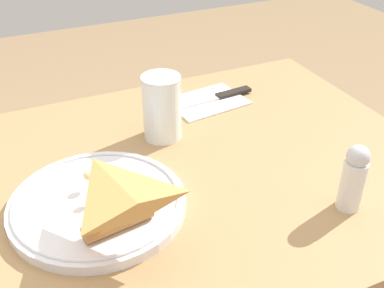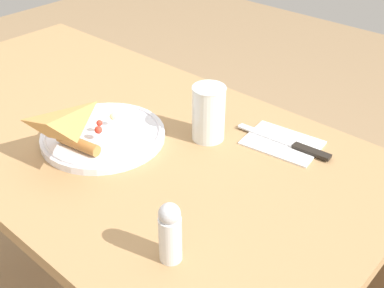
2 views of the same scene
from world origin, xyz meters
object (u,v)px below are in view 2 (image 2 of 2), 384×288
Objects in this scene: plate_pizza at (102,134)px; salt_shaker at (170,232)px; dining_table at (112,167)px; milk_glass at (208,114)px; napkin_folded at (282,143)px; butter_knife at (288,143)px.

plate_pizza is 2.44× the size of salt_shaker.
dining_table is 11.64× the size of salt_shaker.
milk_glass is 0.73× the size of napkin_folded.
butter_knife is at bearing -141.73° from plate_pizza.
napkin_folded is 0.76× the size of butter_knife.
dining_table is 0.42m from butter_knife.
plate_pizza reaches higher than butter_knife.
napkin_folded is (-0.30, -0.24, -0.01)m from plate_pizza.
napkin_folded is at bearing -149.50° from dining_table.
salt_shaker is at bearing 153.39° from dining_table.
butter_knife reaches higher than napkin_folded.
salt_shaker reaches higher than plate_pizza.
dining_table is 5.79× the size of butter_knife.
salt_shaker reaches higher than dining_table.
butter_knife is at bearing -84.91° from salt_shaker.
dining_table is 0.46m from salt_shaker.
napkin_folded is at bearing -140.77° from plate_pizza.
plate_pizza is at bearing 39.23° from napkin_folded.
salt_shaker reaches higher than napkin_folded.
salt_shaker is at bearing 96.79° from napkin_folded.
plate_pizza is at bearing 43.60° from milk_glass.
milk_glass is 0.56× the size of butter_knife.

